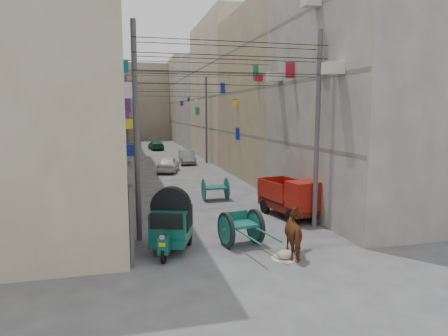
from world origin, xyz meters
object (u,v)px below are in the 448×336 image
object	(u,v)px
mini_truck	(294,200)
second_cart	(215,189)
distant_car_white	(168,164)
distant_car_grey	(187,157)
horse	(297,234)
distant_car_green	(156,145)
feed_sack	(285,254)
auto_rickshaw	(171,222)
tonga_cart	(241,227)

from	to	relation	value
mini_truck	second_cart	bearing A→B (deg)	107.35
mini_truck	second_cart	distance (m)	5.33
mini_truck	distant_car_white	xyz separation A→B (m)	(-3.86, 15.61, -0.25)
mini_truck	distant_car_grey	bearing A→B (deg)	83.25
second_cart	distant_car_grey	bearing A→B (deg)	87.26
horse	distant_car_white	world-z (taller)	horse
mini_truck	distant_car_green	world-z (taller)	mini_truck
distant_car_white	distant_car_green	size ratio (longest dim) A/B	0.89
distant_car_white	distant_car_grey	world-z (taller)	distant_car_grey
feed_sack	distant_car_green	world-z (taller)	distant_car_green
auto_rickshaw	tonga_cart	bearing A→B (deg)	16.08
tonga_cart	auto_rickshaw	bearing A→B (deg)	167.80
auto_rickshaw	mini_truck	size ratio (longest dim) A/B	0.72
mini_truck	distant_car_grey	world-z (taller)	mini_truck
distant_car_white	distant_car_green	world-z (taller)	distant_car_white
auto_rickshaw	distant_car_green	xyz separation A→B (m)	(2.63, 38.05, -0.40)
second_cart	distant_car_green	distance (m)	30.64
feed_sack	distant_car_green	distance (m)	39.82
horse	distant_car_green	size ratio (longest dim) A/B	0.44
feed_sack	distant_car_grey	xyz separation A→B (m)	(0.75, 24.97, 0.49)
auto_rickshaw	second_cart	distance (m)	8.12
auto_rickshaw	horse	distance (m)	4.32
mini_truck	distant_car_grey	xyz separation A→B (m)	(-1.58, 20.48, -0.24)
distant_car_white	distant_car_green	distance (m)	19.71
feed_sack	distant_car_grey	world-z (taller)	distant_car_grey
tonga_cart	mini_truck	bearing A→B (deg)	30.71
distant_car_grey	tonga_cart	bearing A→B (deg)	-90.31
distant_car_grey	second_cart	bearing A→B (deg)	-89.47
feed_sack	horse	world-z (taller)	horse
tonga_cart	mini_truck	distance (m)	4.39
tonga_cart	second_cart	distance (m)	7.56
mini_truck	feed_sack	bearing A→B (deg)	-128.60
horse	distant_car_green	world-z (taller)	horse
mini_truck	distant_car_green	size ratio (longest dim) A/B	0.84
tonga_cart	horse	size ratio (longest dim) A/B	1.62
tonga_cart	second_cart	size ratio (longest dim) A/B	2.15
tonga_cart	mini_truck	size ratio (longest dim) A/B	0.85
distant_car_grey	distant_car_green	xyz separation A→B (m)	(-1.62, 14.84, -0.04)
tonga_cart	mini_truck	xyz separation A→B (m)	(3.34, 2.84, 0.22)
mini_truck	auto_rickshaw	bearing A→B (deg)	-166.05
mini_truck	distant_car_white	world-z (taller)	mini_truck
tonga_cart	second_cart	bearing A→B (deg)	74.24
tonga_cart	mini_truck	world-z (taller)	mini_truck
feed_sack	mini_truck	bearing A→B (deg)	62.57
feed_sack	horse	bearing A→B (deg)	17.76
feed_sack	second_cart	bearing A→B (deg)	91.31
second_cart	distant_car_grey	distance (m)	15.83
second_cart	distant_car_green	world-z (taller)	distant_car_green
second_cart	distant_car_grey	size ratio (longest dim) A/B	0.35
distant_car_white	horse	bearing A→B (deg)	110.22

